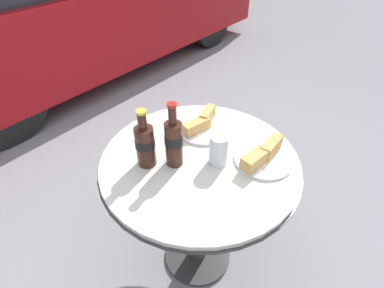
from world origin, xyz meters
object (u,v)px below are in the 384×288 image
at_px(cola_bottle_left, 145,144).
at_px(cola_bottle_right, 174,141).
at_px(drinking_glass, 219,151).
at_px(parked_car, 73,1).
at_px(bistro_table, 199,184).
at_px(lunch_plate_near, 203,125).
at_px(lunch_plate_far, 263,156).

height_order(cola_bottle_left, cola_bottle_right, cola_bottle_right).
relative_size(cola_bottle_right, drinking_glass, 2.11).
height_order(cola_bottle_left, parked_car, parked_car).
relative_size(bistro_table, cola_bottle_right, 2.97).
bearing_deg(lunch_plate_near, lunch_plate_far, -94.46).
bearing_deg(drinking_glass, lunch_plate_far, -48.14).
relative_size(cola_bottle_right, parked_car, 0.06).
xyz_separation_m(cola_bottle_right, lunch_plate_far, (0.21, -0.25, -0.08)).
bearing_deg(lunch_plate_far, drinking_glass, 131.86).
xyz_separation_m(bistro_table, drinking_glass, (0.03, -0.06, 0.20)).
bearing_deg(cola_bottle_right, drinking_glass, -49.77).
bearing_deg(lunch_plate_far, cola_bottle_left, 130.85).
bearing_deg(bistro_table, cola_bottle_right, 143.74).
bearing_deg(cola_bottle_right, cola_bottle_left, 130.17).
height_order(drinking_glass, lunch_plate_far, drinking_glass).
bearing_deg(cola_bottle_left, cola_bottle_right, -49.83).
distance_m(bistro_table, lunch_plate_near, 0.25).
bearing_deg(cola_bottle_right, lunch_plate_far, -48.94).
height_order(bistro_table, parked_car, parked_car).
relative_size(cola_bottle_left, lunch_plate_far, 1.04).
distance_m(cola_bottle_left, lunch_plate_far, 0.43).
height_order(cola_bottle_right, lunch_plate_far, cola_bottle_right).
height_order(lunch_plate_far, parked_car, parked_car).
distance_m(drinking_glass, parked_car, 2.73).
relative_size(cola_bottle_right, lunch_plate_far, 1.16).
bearing_deg(lunch_plate_near, parked_car, 68.85).
distance_m(lunch_plate_far, parked_car, 2.80).
distance_m(bistro_table, parked_car, 2.68).
height_order(cola_bottle_right, drinking_glass, cola_bottle_right).
relative_size(cola_bottle_left, drinking_glass, 1.89).
bearing_deg(drinking_glass, bistro_table, 111.50).
bearing_deg(cola_bottle_right, parked_car, 64.47).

